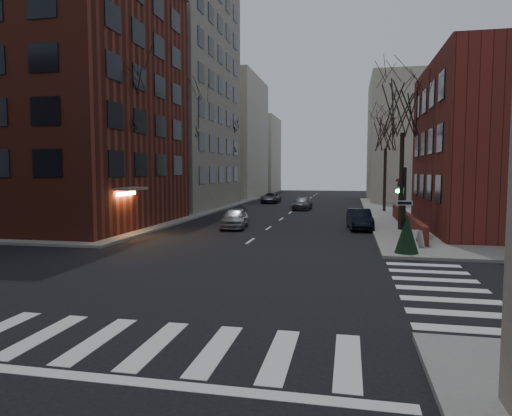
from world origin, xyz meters
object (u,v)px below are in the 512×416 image
(tree_right_a, at_px, (403,108))
(parked_sedan, at_px, (359,219))
(streetlamp_near, at_px, (178,168))
(tree_left_a, at_px, (122,100))
(car_lane_far, at_px, (271,198))
(evergreen_shrub, at_px, (407,234))
(traffic_signal, at_px, (403,215))
(streetlamp_far, at_px, (237,169))
(car_lane_silver, at_px, (235,218))
(tree_left_b, at_px, (187,115))
(car_lane_gray, at_px, (303,204))
(sandwich_board, at_px, (417,238))
(tree_left_c, at_px, (228,137))
(tree_right_b, at_px, (386,133))

(tree_right_a, relative_size, parked_sedan, 2.33)
(streetlamp_near, distance_m, parked_sedan, 15.20)
(tree_left_a, bearing_deg, streetlamp_near, 85.71)
(car_lane_far, distance_m, evergreen_shrub, 35.71)
(traffic_signal, bearing_deg, car_lane_far, 109.63)
(streetlamp_far, bearing_deg, car_lane_silver, -76.48)
(tree_left_a, distance_m, tree_right_a, 18.05)
(tree_right_a, bearing_deg, tree_left_a, -167.20)
(tree_left_b, bearing_deg, car_lane_gray, 38.56)
(tree_left_a, bearing_deg, sandwich_board, -10.28)
(streetlamp_far, bearing_deg, sandwich_board, -61.35)
(tree_left_a, relative_size, tree_right_a, 1.06)
(parked_sedan, bearing_deg, car_lane_gray, 104.12)
(tree_left_b, height_order, car_lane_far, tree_left_b)
(streetlamp_far, relative_size, car_lane_gray, 1.46)
(traffic_signal, bearing_deg, streetlamp_near, 141.13)
(sandwich_board, bearing_deg, car_lane_far, 88.23)
(tree_right_a, distance_m, car_lane_gray, 19.07)
(tree_left_c, xyz_separation_m, streetlamp_near, (0.60, -18.00, -3.79))
(tree_left_c, bearing_deg, tree_right_b, -24.44)
(tree_left_a, height_order, car_lane_far, tree_left_a)
(tree_left_b, bearing_deg, car_lane_silver, -52.60)
(tree_left_b, height_order, streetlamp_near, tree_left_b)
(sandwich_board, xyz_separation_m, evergreen_shrub, (-0.70, -1.82, 0.47))
(tree_right_b, height_order, sandwich_board, tree_right_b)
(tree_left_c, xyz_separation_m, car_lane_far, (4.77, 2.55, -7.40))
(tree_left_c, relative_size, streetlamp_far, 1.55)
(car_lane_silver, relative_size, car_lane_far, 0.91)
(traffic_signal, distance_m, tree_right_b, 23.71)
(tree_right_b, bearing_deg, car_lane_silver, -127.50)
(traffic_signal, bearing_deg, tree_left_c, 118.36)
(tree_left_a, distance_m, car_lane_far, 29.99)
(tree_left_a, distance_m, tree_right_b, 25.19)
(tree_left_a, relative_size, tree_left_c, 1.06)
(car_lane_gray, bearing_deg, streetlamp_far, 139.63)
(streetlamp_far, relative_size, car_lane_silver, 1.52)
(tree_left_b, height_order, car_lane_silver, tree_left_b)
(car_lane_silver, bearing_deg, tree_left_a, -157.94)
(tree_left_b, distance_m, evergreen_shrub, 25.27)
(tree_left_c, height_order, tree_right_b, tree_left_c)
(streetlamp_near, bearing_deg, traffic_signal, -38.87)
(traffic_signal, height_order, car_lane_gray, traffic_signal)
(traffic_signal, relative_size, tree_left_a, 0.39)
(tree_left_a, xyz_separation_m, tree_right_b, (17.60, 18.00, -0.88))
(tree_left_b, distance_m, tree_left_c, 14.03)
(car_lane_gray, bearing_deg, tree_right_b, -9.19)
(streetlamp_near, distance_m, car_lane_far, 21.28)
(streetlamp_near, bearing_deg, tree_left_b, 98.53)
(car_lane_far, bearing_deg, car_lane_silver, -86.59)
(tree_left_a, relative_size, evergreen_shrub, 5.68)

